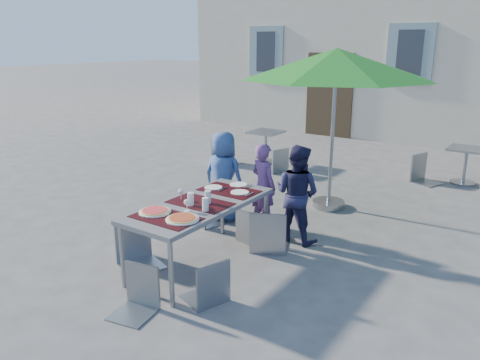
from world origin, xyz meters
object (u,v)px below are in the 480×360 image
Objects in this scene: chair_1 at (252,207)px; chair_2 at (269,206)px; child_0 at (223,176)px; cafe_table_1 at (466,161)px; chair_3 at (135,216)px; cafe_table_0 at (266,142)px; bg_chair_r_0 at (278,146)px; chair_4 at (208,257)px; chair_5 at (135,264)px; bg_chair_l_1 at (425,152)px; chair_0 at (203,192)px; patio_umbrella at (336,65)px; bg_chair_l_0 at (223,135)px; child_2 at (297,194)px; pizza_near_left at (155,211)px; dining_table at (200,208)px; child_1 at (263,186)px; pizza_near_right at (182,219)px.

chair_1 is 0.84× the size of chair_2.
child_0 is 1.94× the size of cafe_table_1.
chair_3 is 5.03m from cafe_table_0.
cafe_table_0 is 0.78m from bg_chair_r_0.
cafe_table_0 is (-2.46, 5.08, -0.06)m from chair_4.
bg_chair_l_1 is (1.14, 5.99, 0.08)m from chair_5.
cafe_table_0 is at bearing 107.88° from chair_0.
cafe_table_1 is at bearing 59.59° from patio_umbrella.
cafe_table_1 is 0.73m from bg_chair_l_1.
chair_5 is 5.70m from bg_chair_l_0.
chair_0 reaches higher than cafe_table_1.
child_2 is 2.39m from chair_5.
pizza_near_left is 5.27m from cafe_table_0.
chair_4 is at bearing -96.87° from bg_chair_l_1.
bg_chair_l_0 reaches higher than chair_0.
chair_1 is 3.44m from bg_chair_r_0.
pizza_near_left is at bearing -104.97° from bg_chair_l_1.
chair_3 reaches higher than bg_chair_l_1.
child_2 is (0.57, 1.24, -0.06)m from dining_table.
patio_umbrella is at bearing -38.67° from cafe_table_0.
chair_0 is 4.98m from cafe_table_1.
cafe_table_0 is 1.02× the size of cafe_table_1.
chair_5 is 0.87× the size of bg_chair_l_1.
chair_2 reaches higher than chair_0.
chair_1 is at bearing -8.07° from chair_0.
chair_5 reaches higher than cafe_table_0.
dining_table is 5.54m from cafe_table_1.
chair_5 is (0.13, -2.47, -0.10)m from child_1.
child_1 is 1.19× the size of chair_3.
patio_umbrella is 3.38m from cafe_table_0.
chair_3 is at bearing -75.62° from cafe_table_0.
chair_0 is at bearing 122.32° from pizza_near_right.
chair_5 is at bearing -61.68° from bg_chair_l_0.
dining_table is 2.18× the size of chair_5.
chair_4 is (1.24, -1.93, -0.14)m from child_0.
child_0 is at bearing 148.93° from chair_1.
pizza_near_left is at bearing 102.34° from child_1.
chair_3 is (-0.43, 0.11, -0.18)m from pizza_near_left.
child_0 reaches higher than cafe_table_1.
chair_5 is at bearing -74.47° from bg_chair_r_0.
child_2 is 0.45× the size of patio_umbrella.
pizza_near_right is at bearing 0.34° from pizza_near_left.
chair_5 reaches higher than dining_table.
chair_1 is 1.27× the size of cafe_table_1.
bg_chair_r_0 is at bearing -52.56° from child_2.
bg_chair_l_0 is at bearing 123.48° from dining_table.
child_0 is at bearing -128.16° from patio_umbrella.
pizza_near_left is (-0.19, -0.51, 0.07)m from dining_table.
pizza_near_left is 0.37× the size of bg_chair_r_0.
patio_umbrella is at bearing 79.46° from pizza_near_left.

